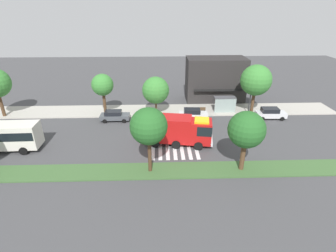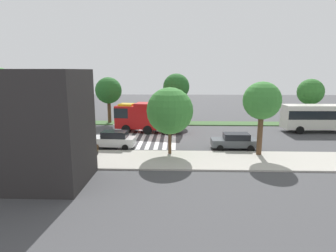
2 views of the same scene
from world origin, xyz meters
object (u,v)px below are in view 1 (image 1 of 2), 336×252
(parked_car_west, at_px, (115,116))
(median_tree_center, at_px, (247,130))
(fire_truck, at_px, (179,129))
(parked_car_east, at_px, (271,113))
(parked_car_mid, at_px, (193,114))
(bench_near_shelter, at_px, (201,109))
(sidewalk_tree_west, at_px, (103,85))
(sidewalk_tree_east, at_px, (256,80))
(median_tree_west, at_px, (149,126))
(street_lamp, at_px, (251,91))
(sidewalk_tree_center, at_px, (156,90))
(bus_stop_shelter, at_px, (225,102))

(parked_car_west, bearing_deg, median_tree_center, -40.87)
(fire_truck, height_order, parked_car_east, fire_truck)
(parked_car_mid, xyz_separation_m, parked_car_east, (12.29, -0.00, -0.00))
(parked_car_mid, relative_size, bench_near_shelter, 2.85)
(sidewalk_tree_west, bearing_deg, parked_car_west, -50.36)
(sidewalk_tree_east, bearing_deg, median_tree_west, -135.75)
(sidewalk_tree_east, height_order, median_tree_west, sidewalk_tree_east)
(fire_truck, xyz_separation_m, street_lamp, (12.06, 9.50, 1.84))
(fire_truck, distance_m, bench_near_shelter, 11.39)
(street_lamp, xyz_separation_m, sidewalk_tree_center, (-15.12, 0.40, 0.22))
(parked_car_mid, height_order, bench_near_shelter, parked_car_mid)
(parked_car_east, xyz_separation_m, median_tree_west, (-18.59, -13.70, 4.51))
(sidewalk_tree_west, xyz_separation_m, sidewalk_tree_center, (8.23, -0.00, -0.91))
(bench_near_shelter, distance_m, street_lamp, 8.47)
(parked_car_west, bearing_deg, sidewalk_tree_east, 5.71)
(bench_near_shelter, xyz_separation_m, sidewalk_tree_east, (8.41, -0.53, 5.01))
(parked_car_mid, relative_size, sidewalk_tree_west, 0.68)
(street_lamp, distance_m, sidewalk_tree_east, 1.85)
(median_tree_center, bearing_deg, parked_car_west, 139.08)
(sidewalk_tree_center, distance_m, sidewalk_tree_east, 15.88)
(fire_truck, bearing_deg, bus_stop_shelter, 60.32)
(parked_car_mid, distance_m, bench_near_shelter, 3.18)
(bus_stop_shelter, relative_size, bench_near_shelter, 2.19)
(bus_stop_shelter, relative_size, median_tree_center, 0.52)
(parked_car_west, relative_size, sidewalk_tree_east, 0.56)
(sidewalk_tree_west, relative_size, sidewalk_tree_east, 0.84)
(parked_car_east, bearing_deg, sidewalk_tree_west, 177.18)
(sidewalk_tree_west, relative_size, sidewalk_tree_center, 1.09)
(parked_car_west, height_order, sidewalk_tree_center, sidewalk_tree_center)
(sidewalk_tree_west, bearing_deg, median_tree_west, -64.11)
(street_lamp, relative_size, sidewalk_tree_west, 0.97)
(street_lamp, bearing_deg, sidewalk_tree_center, 178.48)
(sidewalk_tree_east, xyz_separation_m, median_tree_center, (-6.42, -15.90, -0.75))
(parked_car_west, height_order, sidewalk_tree_east, sidewalk_tree_east)
(sidewalk_tree_east, bearing_deg, sidewalk_tree_west, 180.00)
(sidewalk_tree_west, height_order, sidewalk_tree_east, sidewalk_tree_east)
(fire_truck, distance_m, sidewalk_tree_center, 10.57)
(parked_car_mid, xyz_separation_m, bench_near_shelter, (1.62, 2.72, -0.31))
(street_lamp, height_order, sidewalk_tree_east, sidewalk_tree_east)
(bus_stop_shelter, height_order, bench_near_shelter, bus_stop_shelter)
(bench_near_shelter, bearing_deg, fire_truck, -112.57)
(bench_near_shelter, relative_size, street_lamp, 0.25)
(parked_car_mid, xyz_separation_m, street_lamp, (9.35, 1.80, 3.03))
(median_tree_center, bearing_deg, sidewalk_tree_center, 120.57)
(parked_car_east, distance_m, street_lamp, 4.60)
(fire_truck, relative_size, parked_car_west, 2.01)
(parked_car_west, bearing_deg, bus_stop_shelter, 8.78)
(sidewalk_tree_west, height_order, median_tree_west, median_tree_west)
(sidewalk_tree_west, distance_m, median_tree_west, 17.68)
(parked_car_east, xyz_separation_m, sidewalk_tree_center, (-18.07, 2.20, 3.25))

